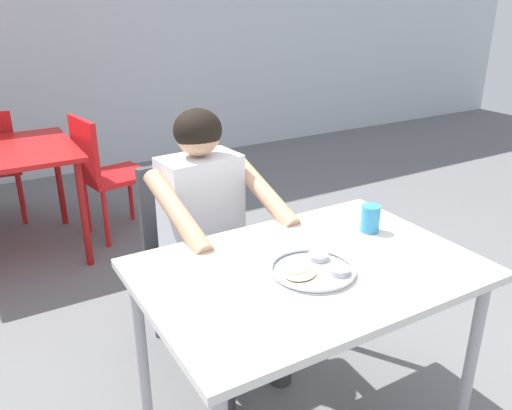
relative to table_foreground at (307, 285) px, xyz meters
name	(u,v)px	position (x,y,z in m)	size (l,w,h in m)	color
table_foreground	(307,285)	(0.00, 0.00, 0.00)	(1.15, 0.79, 0.75)	silver
thali_tray	(313,269)	(-0.01, -0.05, 0.09)	(0.29, 0.29, 0.03)	#B7BABF
drinking_cup	(370,218)	(0.37, 0.10, 0.14)	(0.07, 0.07, 0.11)	#338CBF
chair_foreground	(190,244)	(-0.10, 0.81, -0.16)	(0.43, 0.45, 0.89)	#3F3F44
diner_foreground	(212,222)	(-0.08, 0.58, 0.04)	(0.52, 0.57, 1.19)	#373737
table_background_red	(4,163)	(-0.74, 2.21, -0.03)	(0.85, 0.88, 0.73)	red
chair_red_right	(103,169)	(-0.13, 2.21, -0.17)	(0.49, 0.47, 0.87)	red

